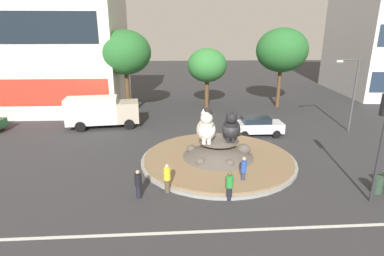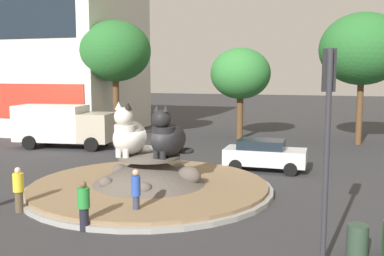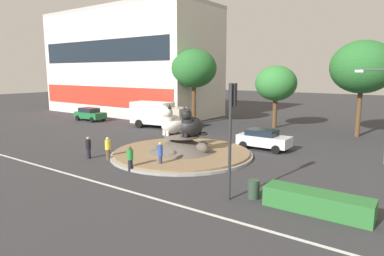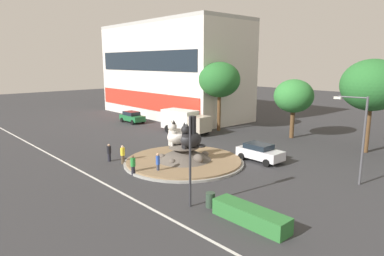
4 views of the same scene
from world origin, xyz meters
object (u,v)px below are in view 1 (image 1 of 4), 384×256
object	(u,v)px
cat_statue_white	(206,129)
streetlight_arm	(352,89)
third_tree_left	(207,66)
pedestrian_green_shirt	(229,185)
second_tree_near_tower	(282,50)
pedestrian_blue_shirt	(244,170)
traffic_light_mast	(382,129)
pedestrian_yellow_shirt	(167,178)
litter_bin	(377,185)
cat_statue_black	(231,128)
pedestrian_black_shirt	(138,183)
delivery_box_truck	(102,111)
sedan_on_far_lane	(258,125)
broadleaf_tree_behind_island	(125,53)

from	to	relation	value
cat_statue_white	streetlight_arm	distance (m)	14.20
third_tree_left	pedestrian_green_shirt	bearing A→B (deg)	-93.11
second_tree_near_tower	streetlight_arm	size ratio (longest dim) A/B	1.41
cat_statue_white	pedestrian_blue_shirt	size ratio (longest dim) A/B	1.33
traffic_light_mast	streetlight_arm	bearing A→B (deg)	-29.04
traffic_light_mast	second_tree_near_tower	bearing A→B (deg)	-10.58
pedestrian_yellow_shirt	streetlight_arm	bearing A→B (deg)	-24.01
pedestrian_blue_shirt	litter_bin	size ratio (longest dim) A/B	1.87
cat_statue_black	third_tree_left	distance (m)	15.74
cat_statue_black	pedestrian_blue_shirt	bearing A→B (deg)	14.38
pedestrian_black_shirt	cat_statue_black	bearing A→B (deg)	63.25
third_tree_left	delivery_box_truck	xyz separation A→B (m)	(-10.32, -7.17, -3.25)
pedestrian_blue_shirt	cat_statue_white	bearing A→B (deg)	38.21
delivery_box_truck	litter_bin	distance (m)	21.65
second_tree_near_tower	sedan_on_far_lane	bearing A→B (deg)	-117.16
cat_statue_black	third_tree_left	bearing A→B (deg)	-167.51
cat_statue_black	sedan_on_far_lane	xyz separation A→B (m)	(3.26, 5.24, -1.46)
cat_statue_black	litter_bin	world-z (taller)	cat_statue_black
third_tree_left	sedan_on_far_lane	xyz separation A→B (m)	(3.14, -10.31, -3.94)
pedestrian_black_shirt	third_tree_left	bearing A→B (deg)	98.86
litter_bin	cat_statue_black	bearing A→B (deg)	146.04
cat_statue_black	pedestrian_green_shirt	world-z (taller)	cat_statue_black
streetlight_arm	sedan_on_far_lane	world-z (taller)	streetlight_arm
cat_statue_white	pedestrian_blue_shirt	bearing A→B (deg)	30.55
traffic_light_mast	delivery_box_truck	xyz separation A→B (m)	(-16.33, 13.83, -2.29)
cat_statue_white	cat_statue_black	bearing A→B (deg)	95.84
streetlight_arm	third_tree_left	bearing A→B (deg)	-52.16
third_tree_left	pedestrian_blue_shirt	bearing A→B (deg)	-90.12
streetlight_arm	pedestrian_blue_shirt	xyz separation A→B (m)	(-11.15, -9.10, -2.79)
traffic_light_mast	litter_bin	world-z (taller)	traffic_light_mast
traffic_light_mast	delivery_box_truck	size ratio (longest dim) A/B	0.84
delivery_box_truck	pedestrian_green_shirt	bearing A→B (deg)	-62.12
pedestrian_green_shirt	sedan_on_far_lane	xyz separation A→B (m)	(4.25, 10.21, -0.00)
cat_statue_black	broadleaf_tree_behind_island	world-z (taller)	broadleaf_tree_behind_island
pedestrian_yellow_shirt	pedestrian_green_shirt	world-z (taller)	pedestrian_yellow_shirt
broadleaf_tree_behind_island	pedestrian_blue_shirt	bearing A→B (deg)	-61.98
pedestrian_green_shirt	delivery_box_truck	world-z (taller)	delivery_box_truck
cat_statue_white	sedan_on_far_lane	size ratio (longest dim) A/B	0.56
cat_statue_black	pedestrian_green_shirt	size ratio (longest dim) A/B	1.40
second_tree_near_tower	streetlight_arm	bearing A→B (deg)	-73.13
second_tree_near_tower	pedestrian_green_shirt	distance (m)	22.90
second_tree_near_tower	delivery_box_truck	bearing A→B (deg)	-159.88
traffic_light_mast	litter_bin	xyz separation A→B (m)	(0.88, 0.72, -3.35)
third_tree_left	streetlight_arm	world-z (taller)	third_tree_left
traffic_light_mast	streetlight_arm	size ratio (longest dim) A/B	0.88
pedestrian_black_shirt	delivery_box_truck	world-z (taller)	delivery_box_truck
pedestrian_green_shirt	sedan_on_far_lane	distance (m)	11.06
traffic_light_mast	pedestrian_green_shirt	distance (m)	7.73
cat_statue_white	cat_statue_black	world-z (taller)	cat_statue_white
cat_statue_black	traffic_light_mast	size ratio (longest dim) A/B	0.40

